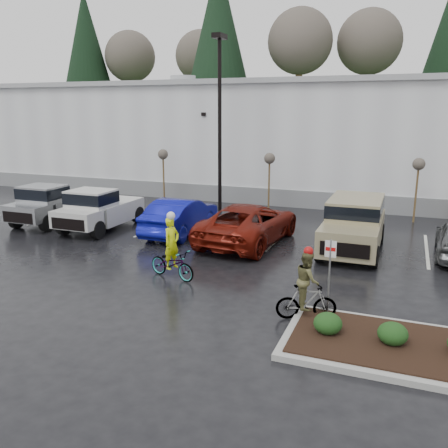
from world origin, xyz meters
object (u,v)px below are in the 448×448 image
at_px(sapling_west, 163,157).
at_px(suv_tan, 353,226).
at_px(cyclist_hivis, 172,258).
at_px(pickup_silver, 57,202).
at_px(sapling_east, 419,168).
at_px(pickup_white, 104,207).
at_px(car_blue, 181,216).
at_px(fire_lane_sign, 330,269).
at_px(car_red, 249,223).
at_px(lamppost, 220,105).
at_px(sapling_mid, 269,162).
at_px(cyclist_olive, 307,293).

xyz_separation_m(sapling_west, suv_tan, (11.70, -6.16, -1.70)).
bearing_deg(cyclist_hivis, pickup_silver, 76.23).
xyz_separation_m(sapling_east, suv_tan, (-2.30, -6.16, -1.70)).
xyz_separation_m(pickup_white, car_blue, (3.85, 0.36, -0.17)).
xyz_separation_m(fire_lane_sign, cyclist_hivis, (-5.34, 1.30, -0.70)).
xyz_separation_m(pickup_silver, car_blue, (6.80, 0.15, -0.17)).
bearing_deg(sapling_east, sapling_west, 180.00).
xyz_separation_m(car_blue, car_red, (3.33, -0.30, 0.02)).
height_order(lamppost, pickup_silver, lamppost).
distance_m(lamppost, pickup_white, 8.13).
bearing_deg(lamppost, sapling_east, 5.71).
xyz_separation_m(sapling_mid, car_red, (0.97, -6.43, -1.89)).
bearing_deg(fire_lane_sign, cyclist_olive, -152.79).
xyz_separation_m(suv_tan, cyclist_hivis, (-5.24, -5.34, -0.33)).
xyz_separation_m(sapling_east, car_blue, (-9.86, -6.13, -1.91)).
xyz_separation_m(fire_lane_sign, pickup_silver, (-14.46, 6.52, -0.43)).
xyz_separation_m(sapling_mid, pickup_silver, (-9.16, -6.28, -1.75)).
bearing_deg(pickup_white, car_red, 0.50).
relative_size(sapling_east, cyclist_hivis, 1.41).
distance_m(sapling_mid, cyclist_hivis, 11.68).
height_order(lamppost, car_blue, lamppost).
height_order(sapling_east, suv_tan, sapling_east).
height_order(sapling_mid, sapling_east, same).
bearing_deg(suv_tan, lamppost, 146.19).
height_order(sapling_east, car_blue, sapling_east).
height_order(lamppost, cyclist_hivis, lamppost).
distance_m(lamppost, car_red, 8.07).
bearing_deg(sapling_mid, pickup_white, -133.73).
relative_size(sapling_mid, cyclist_olive, 1.57).
xyz_separation_m(fire_lane_sign, car_red, (-4.33, 6.37, -0.57)).
relative_size(sapling_mid, sapling_east, 1.00).
relative_size(car_blue, suv_tan, 0.97).
bearing_deg(sapling_east, cyclist_hivis, -123.25).
relative_size(sapling_east, fire_lane_sign, 1.45).
relative_size(suv_tan, cyclist_olive, 2.51).
bearing_deg(lamppost, car_red, -57.44).
bearing_deg(car_red, fire_lane_sign, 129.22).
bearing_deg(sapling_west, cyclist_olive, -49.22).
relative_size(lamppost, pickup_white, 1.77).
height_order(suv_tan, cyclist_olive, suv_tan).
relative_size(pickup_silver, car_red, 0.87).
relative_size(sapling_east, car_red, 0.53).
xyz_separation_m(lamppost, suv_tan, (7.70, -5.16, -4.66)).
bearing_deg(cyclist_hivis, sapling_west, 45.35).
bearing_deg(sapling_west, sapling_mid, 0.00).
bearing_deg(sapling_east, cyclist_olive, -101.77).
bearing_deg(car_blue, suv_tan, 179.30).
relative_size(lamppost, sapling_mid, 2.88).
distance_m(sapling_west, fire_lane_sign, 17.46).
bearing_deg(pickup_white, cyclist_hivis, -39.04).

